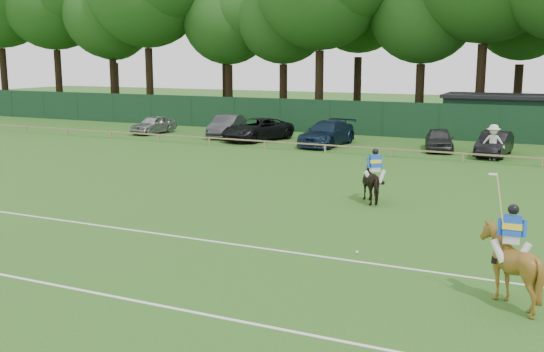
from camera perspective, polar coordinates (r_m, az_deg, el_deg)
The scene contains 18 objects.
ground at distance 20.88m, azimuth -4.75°, elevation -5.05°, with size 160.00×160.00×0.00m, color #1E4C14.
horse_dark at distance 25.20m, azimuth 9.17°, elevation -0.61°, with size 0.84×1.84×1.55m, color black.
horse_chestnut at distance 15.73m, azimuth 20.51°, elevation -7.52°, with size 1.48×1.67×1.84m, color brown.
sedan_silver at distance 48.18m, azimuth -10.57°, elevation 4.56°, with size 1.60×3.96×1.35m, color #989A9D.
sedan_grey at distance 45.57m, azimuth -4.07°, elevation 4.50°, with size 1.63×4.68×1.54m, color #2F2F32.
suv_black at distance 43.44m, azimuth -1.33°, elevation 4.20°, with size 2.50×5.43×1.51m, color black.
sedan_navy at distance 41.11m, azimuth 4.95°, elevation 3.83°, with size 2.20×5.40×1.57m, color #112136.
hatch_grey at distance 40.00m, azimuth 14.75°, elevation 3.19°, with size 1.62×4.02×1.37m, color #303033.
estate_black at distance 38.74m, azimuth 19.31°, elevation 2.74°, with size 1.49×4.28×1.41m, color black.
spectator_left at distance 37.18m, azimuth 19.20°, elevation 2.87°, with size 1.27×0.73×1.97m, color silver.
rider_dark at distance 25.06m, azimuth 9.23°, elevation 0.98°, with size 0.84×0.66×1.41m.
rider_chestnut at distance 15.49m, azimuth 20.69°, elevation -4.71°, with size 0.94×0.57×2.05m.
polo_ball at distance 18.77m, azimuth 7.62°, elevation -6.79°, with size 0.09×0.09×0.09m, color silver.
pitch_lines at distance 18.06m, azimuth -10.31°, elevation -7.70°, with size 60.00×5.10×0.01m.
pitch_rail at distance 37.18m, azimuth 9.13°, elevation 2.49°, with size 62.10×0.10×0.50m.
perimeter_fence at distance 45.75m, azimuth 12.29°, elevation 4.91°, with size 92.08×0.08×2.50m.
utility_shed at distance 47.77m, azimuth 20.17°, elevation 5.08°, with size 8.40×4.40×3.04m.
tree_row at distance 53.33m, azimuth 16.27°, elevation 4.16°, with size 96.00×12.00×21.00m, color #26561C, non-canonical shape.
Camera 1 is at (10.04, -17.42, 5.64)m, focal length 42.00 mm.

